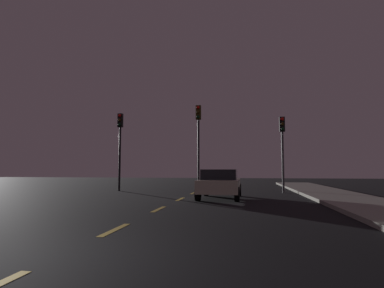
% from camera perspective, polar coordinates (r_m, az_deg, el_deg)
% --- Properties ---
extents(ground_plane, '(80.00, 80.00, 0.00)m').
position_cam_1_polar(ground_plane, '(11.86, -5.27, -11.33)').
color(ground_plane, black).
extents(sidewalk_curb_right, '(3.00, 40.00, 0.15)m').
position_cam_1_polar(sidewalk_curb_right, '(12.34, 31.41, -10.07)').
color(sidewalk_curb_right, gray).
rests_on(sidewalk_curb_right, ground_plane).
extents(lane_stripe_second, '(0.16, 1.60, 0.01)m').
position_cam_1_polar(lane_stripe_second, '(7.72, -13.79, -14.83)').
color(lane_stripe_second, '#EACC4C').
rests_on(lane_stripe_second, ground_plane).
extents(lane_stripe_third, '(0.16, 1.60, 0.01)m').
position_cam_1_polar(lane_stripe_third, '(11.28, -6.05, -11.65)').
color(lane_stripe_third, '#EACC4C').
rests_on(lane_stripe_third, ground_plane).
extents(lane_stripe_fourth, '(0.16, 1.60, 0.01)m').
position_cam_1_polar(lane_stripe_fourth, '(14.96, -2.14, -9.93)').
color(lane_stripe_fourth, '#EACC4C').
rests_on(lane_stripe_fourth, ground_plane).
extents(lane_stripe_fifth, '(0.16, 1.60, 0.01)m').
position_cam_1_polar(lane_stripe_fifth, '(18.69, 0.20, -8.87)').
color(lane_stripe_fifth, '#EACC4C').
rests_on(lane_stripe_fifth, ground_plane).
extents(lane_stripe_sixth, '(0.16, 1.60, 0.01)m').
position_cam_1_polar(lane_stripe_sixth, '(22.44, 1.75, -8.16)').
color(lane_stripe_sixth, '#EACC4C').
rests_on(lane_stripe_sixth, ground_plane).
extents(lane_stripe_seventh, '(0.16, 1.60, 0.01)m').
position_cam_1_polar(lane_stripe_seventh, '(26.20, 2.86, -7.65)').
color(lane_stripe_seventh, '#EACC4C').
rests_on(lane_stripe_seventh, ground_plane).
extents(traffic_signal_left, '(0.32, 0.38, 5.06)m').
position_cam_1_polar(traffic_signal_left, '(21.19, -12.92, 1.32)').
color(traffic_signal_left, black).
rests_on(traffic_signal_left, ground_plane).
extents(traffic_signal_center, '(0.32, 0.38, 5.44)m').
position_cam_1_polar(traffic_signal_center, '(19.85, 1.17, 2.29)').
color(traffic_signal_center, '#2D2D30').
rests_on(traffic_signal_center, ground_plane).
extents(traffic_signal_right, '(0.32, 0.38, 4.57)m').
position_cam_1_polar(traffic_signal_right, '(19.73, 16.06, 0.88)').
color(traffic_signal_right, '#4C4C51').
rests_on(traffic_signal_right, ground_plane).
extents(car_stopped_ahead, '(1.98, 3.88, 1.39)m').
position_cam_1_polar(car_stopped_ahead, '(15.26, 5.08, -7.12)').
color(car_stopped_ahead, beige).
rests_on(car_stopped_ahead, ground_plane).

